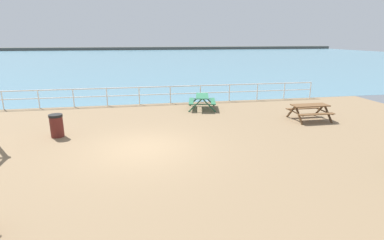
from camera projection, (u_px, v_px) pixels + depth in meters
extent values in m
cube|color=#846B4C|center=(143.00, 151.00, 11.18)|extent=(30.00, 24.00, 0.20)
cube|color=teal|center=(136.00, 58.00, 61.15)|extent=(142.00, 90.00, 0.01)
cube|color=#4C4C47|center=(135.00, 50.00, 101.90)|extent=(142.00, 6.00, 1.80)
cube|color=white|center=(139.00, 87.00, 18.22)|extent=(23.00, 0.06, 0.06)
cube|color=white|center=(139.00, 95.00, 18.34)|extent=(23.00, 0.05, 0.05)
cylinder|color=white|center=(2.00, 101.00, 17.01)|extent=(0.07, 0.07, 1.05)
cylinder|color=white|center=(39.00, 99.00, 17.34)|extent=(0.07, 0.07, 1.05)
cylinder|color=white|center=(73.00, 98.00, 17.68)|extent=(0.07, 0.07, 1.05)
cylinder|color=white|center=(107.00, 97.00, 18.02)|extent=(0.07, 0.07, 1.05)
cylinder|color=white|center=(139.00, 96.00, 18.36)|extent=(0.07, 0.07, 1.05)
cylinder|color=white|center=(170.00, 95.00, 18.70)|extent=(0.07, 0.07, 1.05)
cylinder|color=white|center=(200.00, 94.00, 19.03)|extent=(0.07, 0.07, 1.05)
cylinder|color=white|center=(229.00, 93.00, 19.37)|extent=(0.07, 0.07, 1.05)
cylinder|color=white|center=(257.00, 92.00, 19.71)|extent=(0.07, 0.07, 1.05)
cylinder|color=white|center=(284.00, 91.00, 20.05)|extent=(0.07, 0.07, 1.05)
cylinder|color=white|center=(310.00, 90.00, 20.39)|extent=(0.07, 0.07, 1.05)
cube|color=#286B47|center=(202.00, 96.00, 17.15)|extent=(1.05, 1.91, 0.05)
cube|color=#286B47|center=(191.00, 101.00, 17.24)|extent=(0.62, 1.82, 0.04)
cube|color=#286B47|center=(213.00, 101.00, 17.21)|extent=(0.62, 1.82, 0.04)
cube|color=#1E5035|center=(196.00, 100.00, 18.01)|extent=(0.79, 0.24, 0.79)
cube|color=#1E5035|center=(208.00, 100.00, 17.99)|extent=(0.79, 0.24, 0.79)
cube|color=#1E5035|center=(202.00, 99.00, 17.99)|extent=(1.48, 0.37, 0.04)
cube|color=#1E5035|center=(195.00, 105.00, 16.50)|extent=(0.79, 0.24, 0.79)
cube|color=#1E5035|center=(209.00, 105.00, 16.49)|extent=(0.79, 0.24, 0.79)
cube|color=#1E5035|center=(202.00, 104.00, 16.48)|extent=(1.48, 0.37, 0.04)
cube|color=brown|center=(310.00, 105.00, 14.79)|extent=(1.80, 0.71, 0.05)
cube|color=brown|center=(303.00, 108.00, 15.45)|extent=(1.80, 0.27, 0.04)
cube|color=brown|center=(317.00, 114.00, 14.28)|extent=(1.80, 0.27, 0.04)
cube|color=#50351E|center=(319.00, 110.00, 15.38)|extent=(0.08, 0.79, 0.79)
cube|color=#50351E|center=(328.00, 114.00, 14.67)|extent=(0.08, 0.79, 0.79)
cube|color=#50351E|center=(324.00, 111.00, 15.02)|extent=(0.07, 1.50, 0.04)
cube|color=#50351E|center=(291.00, 112.00, 15.10)|extent=(0.08, 0.79, 0.79)
cube|color=#50351E|center=(299.00, 115.00, 14.39)|extent=(0.08, 0.79, 0.79)
cube|color=#50351E|center=(295.00, 112.00, 14.73)|extent=(0.07, 1.50, 0.04)
cylinder|color=#591E19|center=(57.00, 127.00, 12.34)|extent=(0.52, 0.52, 0.85)
cylinder|color=black|center=(55.00, 116.00, 12.22)|extent=(0.55, 0.55, 0.10)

